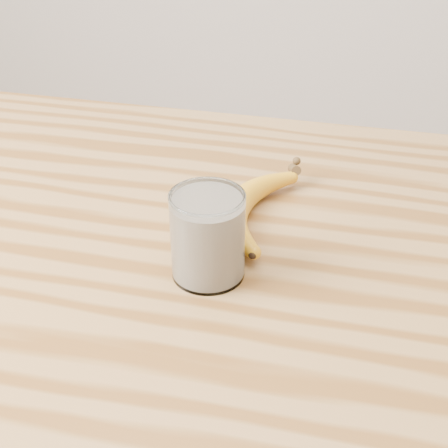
# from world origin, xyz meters

# --- Properties ---
(table) EXTENTS (1.20, 0.80, 0.90)m
(table) POSITION_xyz_m (0.00, 0.00, 0.77)
(table) COLOR olive
(table) RESTS_ON ground
(smoothie_glass) EXTENTS (0.09, 0.09, 0.11)m
(smoothie_glass) POSITION_xyz_m (-0.02, -0.10, 0.96)
(smoothie_glass) COLOR white
(smoothie_glass) RESTS_ON table
(banana) EXTENTS (0.14, 0.31, 0.04)m
(banana) POSITION_xyz_m (-0.01, 0.04, 0.92)
(banana) COLOR orange
(banana) RESTS_ON table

